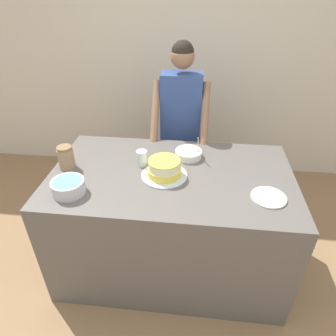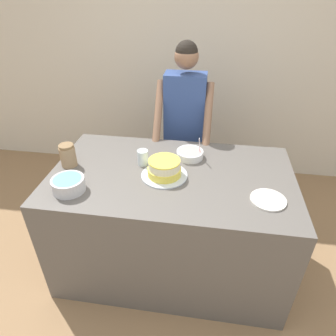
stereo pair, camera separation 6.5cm
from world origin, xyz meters
TOP-DOWN VIEW (x-y plane):
  - ground_plane at (0.00, 0.00)m, footprint 14.00×14.00m
  - wall_back at (0.00, 2.06)m, footprint 10.00×0.05m
  - counter at (0.00, 0.49)m, footprint 1.70×0.98m
  - person_baker at (0.01, 1.25)m, footprint 0.48×0.45m
  - cake at (-0.05, 0.46)m, footprint 0.32×0.32m
  - frosting_bowl_pink at (0.11, 0.73)m, footprint 0.20×0.20m
  - frosting_bowl_blue at (-0.62, 0.20)m, footprint 0.21×0.21m
  - drinking_glass at (-0.22, 0.58)m, footprint 0.08×0.08m
  - ceramic_plate at (0.63, 0.29)m, footprint 0.22×0.22m
  - stoneware_jar at (-0.75, 0.49)m, footprint 0.11×0.11m

SIDE VIEW (x-z plane):
  - ground_plane at x=0.00m, z-range 0.00..0.00m
  - counter at x=0.00m, z-range 0.00..0.89m
  - ceramic_plate at x=0.63m, z-range 0.89..0.91m
  - frosting_bowl_pink at x=0.11m, z-range 0.83..1.02m
  - frosting_bowl_blue at x=-0.62m, z-range 0.90..0.99m
  - cake at x=-0.05m, z-range 0.89..1.01m
  - drinking_glass at x=-0.22m, z-range 0.89..1.01m
  - stoneware_jar at x=-0.75m, z-range 0.89..1.06m
  - person_baker at x=0.01m, z-range 0.18..1.82m
  - wall_back at x=0.00m, z-range 0.00..2.60m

